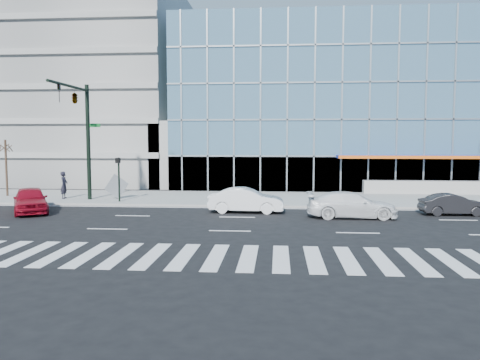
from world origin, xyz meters
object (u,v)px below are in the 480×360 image
(traffic_signal, at_px, (79,112))
(street_tree_near, at_px, (5,147))
(ped_signal_post, at_px, (119,172))
(dark_sedan, at_px, (453,204))
(red_sedan, at_px, (30,200))
(white_suv, at_px, (352,205))
(white_sedan, at_px, (246,200))
(pedestrian, at_px, (64,185))
(tilted_panel, at_px, (117,186))

(traffic_signal, xyz_separation_m, street_tree_near, (-7.00, 2.93, -2.39))
(ped_signal_post, height_order, dark_sedan, ped_signal_post)
(red_sedan, bearing_deg, white_suv, -31.26)
(red_sedan, bearing_deg, street_tree_near, 98.79)
(white_sedan, relative_size, dark_sedan, 1.20)
(white_suv, bearing_deg, ped_signal_post, 72.34)
(white_sedan, bearing_deg, red_sedan, 96.24)
(white_suv, xyz_separation_m, red_sedan, (-18.80, 0.28, 0.05))
(street_tree_near, height_order, white_suv, street_tree_near)
(red_sedan, distance_m, pedestrian, 5.60)
(white_sedan, height_order, red_sedan, red_sedan)
(street_tree_near, height_order, white_sedan, street_tree_near)
(pedestrian, bearing_deg, red_sedan, -179.98)
(white_suv, xyz_separation_m, tilted_panel, (-15.51, 5.87, 0.34))
(ped_signal_post, relative_size, tilted_panel, 2.31)
(pedestrian, bearing_deg, traffic_signal, -135.64)
(tilted_panel, bearing_deg, white_suv, -61.95)
(ped_signal_post, xyz_separation_m, pedestrian, (-4.46, 1.28, -1.02))
(white_suv, bearing_deg, traffic_signal, 75.84)
(ped_signal_post, xyz_separation_m, red_sedan, (-3.92, -4.29, -1.37))
(white_suv, height_order, tilted_panel, tilted_panel)
(street_tree_near, distance_m, white_sedan, 19.48)
(tilted_panel, bearing_deg, traffic_signal, -179.36)
(street_tree_near, relative_size, pedestrian, 2.18)
(white_sedan, distance_m, pedestrian, 14.05)
(traffic_signal, distance_m, red_sedan, 6.81)
(ped_signal_post, distance_m, red_sedan, 5.97)
(traffic_signal, distance_m, dark_sedan, 24.19)
(ped_signal_post, xyz_separation_m, street_tree_near, (-9.50, 2.56, 1.64))
(traffic_signal, height_order, ped_signal_post, traffic_signal)
(street_tree_near, distance_m, dark_sedan, 31.07)
(street_tree_near, bearing_deg, white_sedan, -17.23)
(white_suv, distance_m, red_sedan, 18.80)
(white_sedan, height_order, pedestrian, pedestrian)
(traffic_signal, distance_m, white_suv, 18.69)
(dark_sedan, height_order, tilted_panel, tilted_panel)
(traffic_signal, xyz_separation_m, ped_signal_post, (2.50, 0.37, -4.02))
(white_sedan, height_order, tilted_panel, tilted_panel)
(traffic_signal, bearing_deg, dark_sedan, -6.76)
(dark_sedan, height_order, pedestrian, pedestrian)
(dark_sedan, bearing_deg, street_tree_near, 77.25)
(traffic_signal, height_order, white_sedan, traffic_signal)
(traffic_signal, xyz_separation_m, pedestrian, (-1.96, 1.65, -5.05))
(traffic_signal, xyz_separation_m, tilted_panel, (1.87, 1.68, -5.11))
(dark_sedan, relative_size, pedestrian, 1.92)
(ped_signal_post, height_order, pedestrian, ped_signal_post)
(traffic_signal, xyz_separation_m, dark_sedan, (23.38, -2.77, -5.55))
(tilted_panel, bearing_deg, ped_signal_post, -105.49)
(street_tree_near, xyz_separation_m, red_sedan, (5.58, -6.84, -3.01))
(white_suv, relative_size, white_sedan, 1.11)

